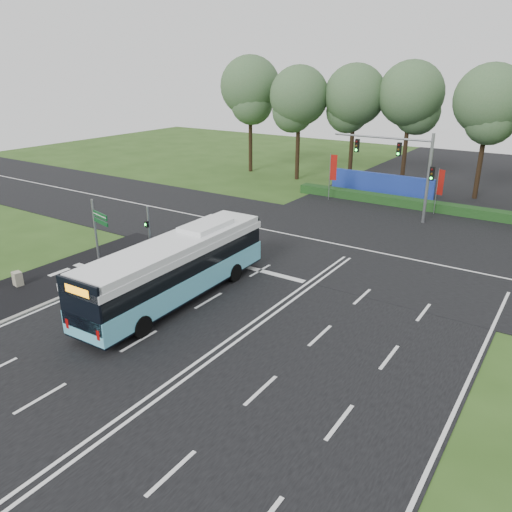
{
  "coord_description": "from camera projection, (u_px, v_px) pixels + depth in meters",
  "views": [
    {
      "loc": [
        12.06,
        -18.44,
        11.7
      ],
      "look_at": [
        -1.6,
        2.0,
        2.31
      ],
      "focal_mm": 35.0,
      "sensor_mm": 36.0,
      "label": 1
    }
  ],
  "objects": [
    {
      "name": "city_bus",
      "position": [
        177.0,
        268.0,
        26.08
      ],
      "size": [
        2.97,
        12.56,
        3.59
      ],
      "rotation": [
        0.0,
        0.0,
        0.03
      ],
      "color": "#5FC2DE",
      "rests_on": "ground"
    },
    {
      "name": "bike_path",
      "position": [
        52.0,
        281.0,
        28.9
      ],
      "size": [
        5.0,
        18.0,
        0.06
      ],
      "primitive_type": "cube",
      "color": "black",
      "rests_on": "ground"
    },
    {
      "name": "traffic_light_gantry",
      "position": [
        407.0,
        162.0,
        38.91
      ],
      "size": [
        8.41,
        0.28,
        7.0
      ],
      "color": "gray",
      "rests_on": "ground"
    },
    {
      "name": "banner_flag_mid",
      "position": [
        440.0,
        185.0,
        40.92
      ],
      "size": [
        0.56,
        0.22,
        3.9
      ],
      "rotation": [
        0.0,
        0.0,
        -0.31
      ],
      "color": "gray",
      "rests_on": "ground"
    },
    {
      "name": "kerb_strip",
      "position": [
        79.0,
        290.0,
        27.65
      ],
      "size": [
        0.25,
        18.0,
        0.12
      ],
      "primitive_type": "cube",
      "color": "gray",
      "rests_on": "ground"
    },
    {
      "name": "eucalyptus_row",
      "position": [
        429.0,
        99.0,
        46.27
      ],
      "size": [
        47.63,
        9.78,
        12.92
      ],
      "color": "black",
      "rests_on": "ground"
    },
    {
      "name": "hedge",
      "position": [
        414.0,
        204.0,
        43.64
      ],
      "size": [
        22.0,
        1.2,
        0.8
      ],
      "primitive_type": "cube",
      "color": "#173714",
      "rests_on": "ground"
    },
    {
      "name": "blue_hoarding",
      "position": [
        381.0,
        185.0,
        47.41
      ],
      "size": [
        10.0,
        0.3,
        2.2
      ],
      "primitive_type": "cube",
      "color": "navy",
      "rests_on": "ground"
    },
    {
      "name": "road_cross",
      "position": [
        357.0,
        248.0,
        34.07
      ],
      "size": [
        120.0,
        14.0,
        0.05
      ],
      "primitive_type": "cube",
      "color": "black",
      "rests_on": "ground"
    },
    {
      "name": "road_main",
      "position": [
        260.0,
        317.0,
        24.75
      ],
      "size": [
        20.0,
        120.0,
        0.04
      ],
      "primitive_type": "cube",
      "color": "black",
      "rests_on": "ground"
    },
    {
      "name": "pedestrian_signal",
      "position": [
        149.0,
        231.0,
        31.61
      ],
      "size": [
        0.33,
        0.42,
        3.49
      ],
      "rotation": [
        0.0,
        0.0,
        -0.42
      ],
      "color": "gray",
      "rests_on": "ground"
    },
    {
      "name": "street_sign",
      "position": [
        98.0,
        229.0,
        29.16
      ],
      "size": [
        1.71,
        0.49,
        4.49
      ],
      "rotation": [
        0.0,
        0.0,
        -0.24
      ],
      "color": "gray",
      "rests_on": "ground"
    },
    {
      "name": "banner_flag_left",
      "position": [
        332.0,
        170.0,
        45.33
      ],
      "size": [
        0.6,
        0.27,
        4.31
      ],
      "rotation": [
        0.0,
        0.0,
        0.36
      ],
      "color": "gray",
      "rests_on": "ground"
    },
    {
      "name": "utility_cabinet",
      "position": [
        18.0,
        279.0,
        28.16
      ],
      "size": [
        0.58,
        0.51,
        0.86
      ],
      "primitive_type": "cube",
      "rotation": [
        0.0,
        0.0,
        -0.16
      ],
      "color": "#A8A087",
      "rests_on": "ground"
    },
    {
      "name": "ground",
      "position": [
        260.0,
        318.0,
        24.76
      ],
      "size": [
        120.0,
        120.0,
        0.0
      ],
      "primitive_type": "plane",
      "color": "#2C4B19",
      "rests_on": "ground"
    }
  ]
}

